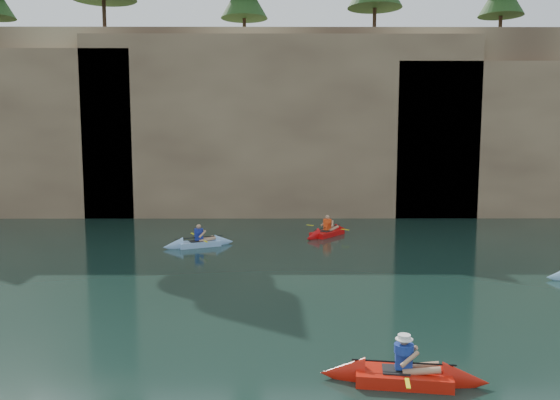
{
  "coord_description": "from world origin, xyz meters",
  "views": [
    {
      "loc": [
        1.79,
        -11.54,
        5.07
      ],
      "look_at": [
        1.86,
        5.8,
        3.0
      ],
      "focal_mm": 35.0,
      "sensor_mm": 36.0,
      "label": 1
    }
  ],
  "objects": [
    {
      "name": "kayaker_red_far",
      "position": [
        4.29,
        15.66,
        0.16
      ],
      "size": [
        2.83,
        3.25,
        1.31
      ],
      "rotation": [
        0.0,
        0.0,
        0.89
      ],
      "color": "red",
      "rests_on": "ground"
    },
    {
      "name": "cliff_slab_center",
      "position": [
        2.0,
        22.6,
        5.7
      ],
      "size": [
        24.0,
        2.4,
        11.4
      ],
      "primitive_type": "cube",
      "color": "#977C5B",
      "rests_on": "ground"
    },
    {
      "name": "ground",
      "position": [
        0.0,
        0.0,
        0.0
      ],
      "size": [
        160.0,
        160.0,
        0.0
      ],
      "primitive_type": "plane",
      "color": "black",
      "rests_on": "ground"
    },
    {
      "name": "kayaker_ltblue_mid",
      "position": [
        -1.82,
        13.0,
        0.16
      ],
      "size": [
        3.35,
        2.3,
        1.27
      ],
      "rotation": [
        0.0,
        0.0,
        0.43
      ],
      "color": "#92BFF4",
      "rests_on": "ground"
    },
    {
      "name": "cliff",
      "position": [
        0.0,
        30.0,
        6.0
      ],
      "size": [
        70.0,
        16.0,
        12.0
      ],
      "primitive_type": "cube",
      "color": "tan",
      "rests_on": "ground"
    },
    {
      "name": "main_kayaker",
      "position": [
        4.36,
        -0.87,
        0.17
      ],
      "size": [
        3.5,
        2.31,
        1.27
      ],
      "rotation": [
        0.0,
        0.0,
        -0.15
      ],
      "color": "red",
      "rests_on": "ground"
    },
    {
      "name": "sea_cave_east",
      "position": [
        10.0,
        21.95,
        2.25
      ],
      "size": [
        5.0,
        1.0,
        4.5
      ],
      "primitive_type": "cube",
      "color": "black",
      "rests_on": "ground"
    },
    {
      "name": "sea_cave_center",
      "position": [
        -4.0,
        21.95,
        1.6
      ],
      "size": [
        3.5,
        1.0,
        3.2
      ],
      "primitive_type": "cube",
      "color": "black",
      "rests_on": "ground"
    }
  ]
}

